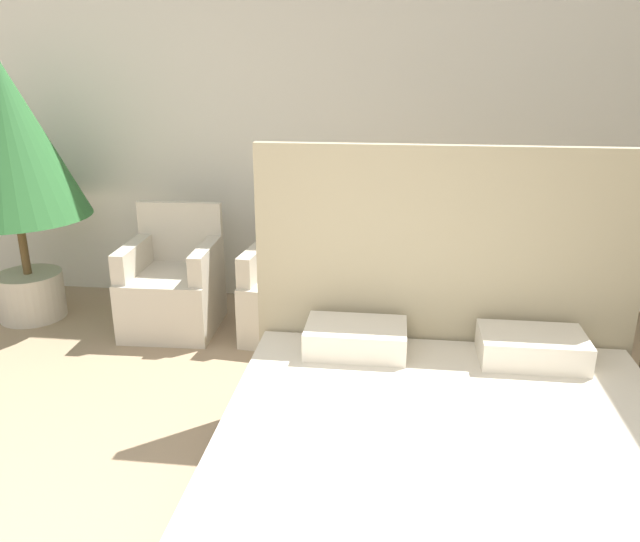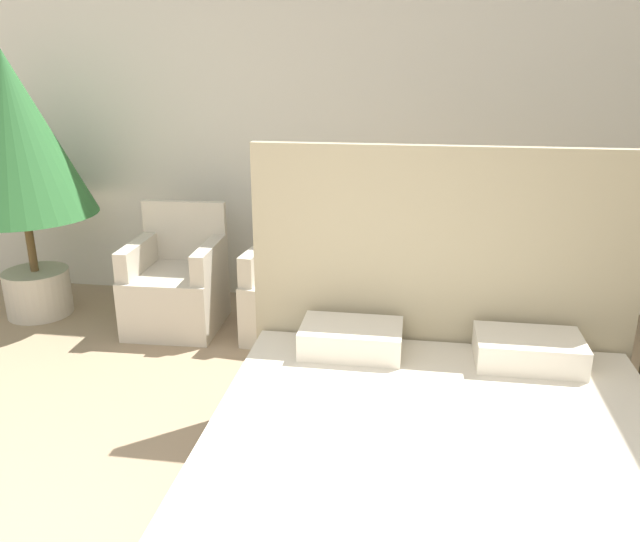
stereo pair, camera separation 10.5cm
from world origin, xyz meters
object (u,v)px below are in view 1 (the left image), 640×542
Objects in this scene: armchair_near_window_left at (173,291)px; armchair_near_window_right at (295,296)px; bed at (449,483)px; potted_palm at (7,146)px.

armchair_near_window_left is 1.00× the size of armchair_near_window_right.
bed is 3.74m from potted_palm.
armchair_near_window_right is 0.45× the size of potted_palm.
potted_palm is (-2.04, 0.05, 1.01)m from armchair_near_window_right.
armchair_near_window_left is (-1.84, 1.97, -0.01)m from bed.
potted_palm is (-2.98, 2.03, 1.00)m from bed.
armchair_near_window_left is 0.90m from armchair_near_window_right.
armchair_near_window_left is 0.45× the size of potted_palm.
potted_palm reaches higher than armchair_near_window_right.
armchair_near_window_left is at bearing -174.06° from armchair_near_window_right.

